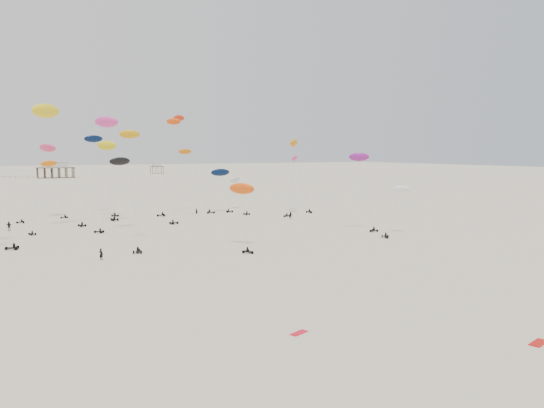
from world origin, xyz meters
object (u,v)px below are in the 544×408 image
pavilion_main (55,171)px  rig_4 (97,151)px  pavilion_small (157,169)px  spectator_0 (101,260)px  rig_9 (169,156)px  rig_0 (297,157)px

pavilion_main → rig_4: bearing=-92.4°
pavilion_main → pavilion_small: pavilion_main is taller
pavilion_main → spectator_0: 262.84m
rig_9 → rig_0: bearing=-95.5°
pavilion_small → rig_0: size_ratio=0.46×
spectator_0 → pavilion_main: bearing=-47.0°
rig_4 → spectator_0: size_ratio=10.52×
pavilion_small → spectator_0: 305.31m
rig_4 → spectator_0: rig_4 is taller
rig_0 → rig_9: (-31.94, 8.71, 0.26)m
rig_0 → spectator_0: size_ratio=9.42×
pavilion_main → rig_9: rig_9 is taller
pavilion_small → rig_9: size_ratio=0.37×
pavilion_small → rig_4: 242.91m
rig_4 → spectator_0: 65.43m
rig_4 → pavilion_main: bearing=-132.2°
rig_0 → rig_4: 51.91m
rig_4 → spectator_0: (-10.17, -62.59, -16.10)m
pavilion_main → pavilion_small: (70.00, 30.00, -0.74)m
pavilion_main → rig_4: 200.09m
pavilion_main → pavilion_small: size_ratio=2.33×
pavilion_small → rig_9: bearing=-104.6°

